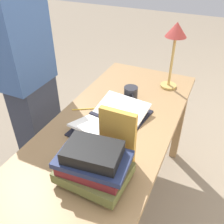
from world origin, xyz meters
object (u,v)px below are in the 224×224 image
at_px(person_reader, 29,78).
at_px(coffee_mug, 130,94).
at_px(book_standing_upright, 118,136).
at_px(reading_lamp, 175,38).
at_px(open_book, 112,120).
at_px(book_stack_tall, 94,166).
at_px(pencil, 86,109).

bearing_deg(person_reader, coffee_mug, -75.04).
height_order(book_standing_upright, reading_lamp, reading_lamp).
distance_m(open_book, coffee_mug, 0.27).
xyz_separation_m(book_stack_tall, book_standing_upright, (-0.16, 0.03, 0.04)).
xyz_separation_m(book_stack_tall, coffee_mug, (-0.67, -0.10, -0.05)).
bearing_deg(reading_lamp, coffee_mug, -33.71).
relative_size(book_standing_upright, reading_lamp, 0.61).
bearing_deg(open_book, pencil, -98.06).
distance_m(coffee_mug, person_reader, 0.68).
bearing_deg(person_reader, open_book, -98.61).
relative_size(book_stack_tall, coffee_mug, 2.89).
relative_size(reading_lamp, pencil, 3.11).
height_order(book_stack_tall, book_standing_upright, book_standing_upright).
height_order(reading_lamp, pencil, reading_lamp).
bearing_deg(book_standing_upright, reading_lamp, 176.63).
distance_m(book_stack_tall, pencil, 0.56).
relative_size(open_book, coffee_mug, 4.59).
bearing_deg(pencil, reading_lamp, 141.70).
bearing_deg(book_stack_tall, coffee_mug, -171.57).
bearing_deg(open_book, book_standing_upright, 37.69).
relative_size(open_book, reading_lamp, 1.10).
height_order(book_stack_tall, person_reader, person_reader).
relative_size(reading_lamp, coffee_mug, 4.17).
distance_m(book_stack_tall, reading_lamp, 0.99).
bearing_deg(pencil, book_stack_tall, 33.71).
xyz_separation_m(open_book, person_reader, (-0.10, -0.65, 0.08)).
bearing_deg(pencil, coffee_mug, 136.63).
xyz_separation_m(coffee_mug, person_reader, (0.17, -0.65, 0.05)).
distance_m(open_book, book_stack_tall, 0.42).
distance_m(open_book, person_reader, 0.66).
relative_size(book_standing_upright, person_reader, 0.16).
relative_size(reading_lamp, person_reader, 0.26).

